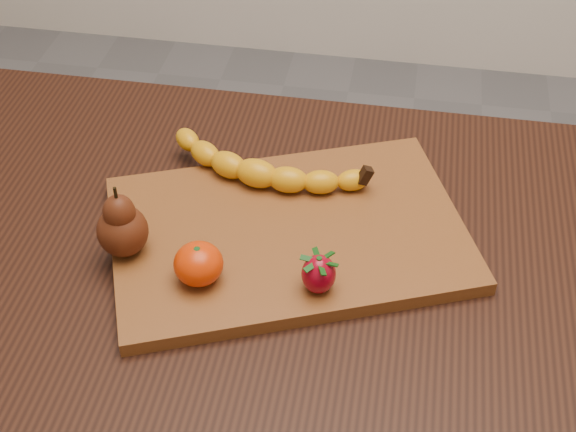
% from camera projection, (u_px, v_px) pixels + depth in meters
% --- Properties ---
extents(table, '(1.00, 0.70, 0.76)m').
position_uv_depth(table, '(243.00, 297.00, 1.10)').
color(table, black).
rests_on(table, ground).
extents(cutting_board, '(0.53, 0.45, 0.02)m').
position_uv_depth(cutting_board, '(288.00, 233.00, 1.04)').
color(cutting_board, brown).
rests_on(cutting_board, table).
extents(banana, '(0.26, 0.11, 0.04)m').
position_uv_depth(banana, '(257.00, 173.00, 1.08)').
color(banana, '#EC9F0B').
rests_on(banana, cutting_board).
extents(pear, '(0.08, 0.08, 0.10)m').
position_uv_depth(pear, '(121.00, 220.00, 0.97)').
color(pear, '#4F1F0C').
rests_on(pear, cutting_board).
extents(mandarin, '(0.07, 0.07, 0.05)m').
position_uv_depth(mandarin, '(198.00, 264.00, 0.95)').
color(mandarin, red).
rests_on(mandarin, cutting_board).
extents(strawberry, '(0.05, 0.05, 0.05)m').
position_uv_depth(strawberry, '(319.00, 273.00, 0.94)').
color(strawberry, maroon).
rests_on(strawberry, cutting_board).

